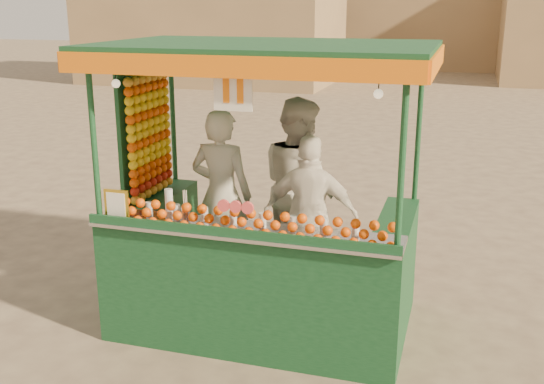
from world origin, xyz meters
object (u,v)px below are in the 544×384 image
(vendor_left, at_px, (222,195))
(vendor_right, at_px, (310,216))
(juice_cart, at_px, (255,241))
(vendor_middle, at_px, (299,186))

(vendor_left, relative_size, vendor_right, 1.12)
(juice_cart, bearing_deg, vendor_middle, 73.00)
(vendor_middle, distance_m, vendor_right, 0.63)
(juice_cart, relative_size, vendor_left, 1.70)
(juice_cart, height_order, vendor_middle, juice_cart)
(vendor_middle, xyz_separation_m, vendor_right, (0.26, -0.55, -0.14))
(vendor_right, bearing_deg, vendor_middle, -70.13)
(vendor_middle, bearing_deg, juice_cart, 121.96)
(vendor_left, xyz_separation_m, vendor_right, (1.00, -0.15, -0.10))
(vendor_left, relative_size, vendor_middle, 0.95)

